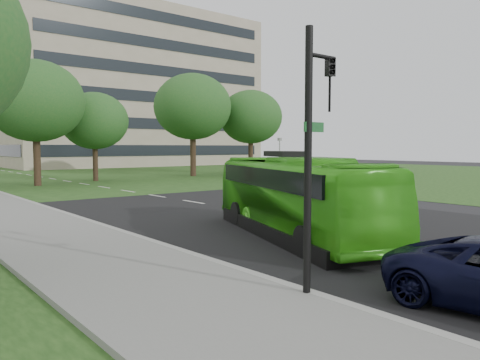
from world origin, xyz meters
The scene contains 11 objects.
ground centered at (0.00, 0.00, 0.00)m, with size 160.00×160.00×0.00m, color black.
street_surfaces centered at (-0.38, 22.75, 0.03)m, with size 120.00×120.00×0.15m.
office_building centered at (21.96, 61.96, 12.50)m, with size 40.10×20.10×25.00m.
tree_park_b centered at (-3.39, 26.56, 6.47)m, with size 7.31×7.31×9.59m.
tree_park_c centered at (2.06, 28.72, 5.25)m, with size 5.83×5.83×7.74m.
tree_park_d centered at (12.67, 29.34, 7.09)m, with size 7.92×7.92×10.47m.
tree_park_e centered at (20.01, 28.85, 6.33)m, with size 6.99×6.99×9.31m.
bus centered at (-2.70, -0.27, 1.32)m, with size 2.22×9.48×2.64m, color green.
sedan centered at (12.84, 15.29, 0.86)m, with size 1.81×5.20×1.71m, color #9D9EA2.
traffic_light centered at (-7.04, -4.98, 3.07)m, with size 0.84×0.24×5.23m.
camera_pole centered at (16.00, 20.00, 2.47)m, with size 0.39×0.37×3.83m.
Camera 1 is at (-13.81, -11.09, 2.96)m, focal length 35.00 mm.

